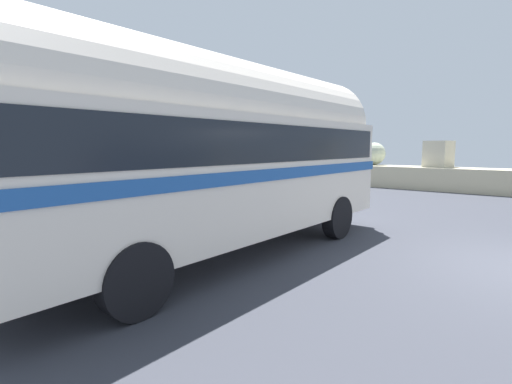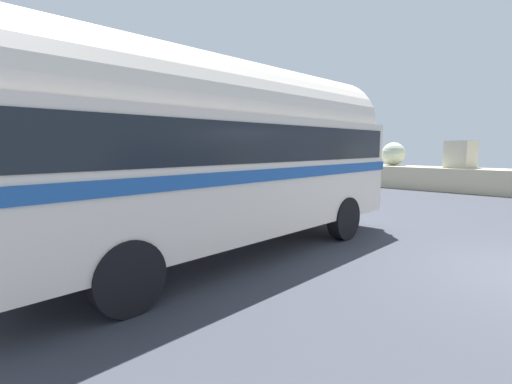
{
  "view_description": "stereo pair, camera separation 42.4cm",
  "coord_description": "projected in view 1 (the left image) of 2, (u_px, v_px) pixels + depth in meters",
  "views": [
    {
      "loc": [
        0.01,
        -7.7,
        2.1
      ],
      "look_at": [
        -4.05,
        -2.63,
        1.31
      ],
      "focal_mm": 26.29,
      "sensor_mm": 36.0,
      "label": 1
    },
    {
      "loc": [
        0.34,
        -7.42,
        2.1
      ],
      "look_at": [
        -4.05,
        -2.63,
        1.31
      ],
      "focal_mm": 26.29,
      "sensor_mm": 36.0,
      "label": 2
    }
  ],
  "objects": [
    {
      "name": "vintage_coach",
      "position": [
        221.0,
        149.0,
        7.02
      ],
      "size": [
        2.56,
        8.62,
        3.7
      ],
      "rotation": [
        0.0,
        0.0,
        -0.01
      ],
      "color": "black",
      "rests_on": "ground"
    }
  ]
}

